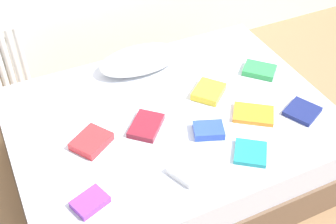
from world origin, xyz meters
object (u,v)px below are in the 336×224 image
at_px(textbook_yellow, 209,92).
at_px(textbook_maroon, 146,126).
at_px(textbook_green, 259,70).
at_px(textbook_purple, 90,202).
at_px(radiator, 0,62).
at_px(textbook_teal, 250,153).
at_px(textbook_navy, 302,111).
at_px(textbook_orange, 253,114).
at_px(pillow, 140,60).
at_px(textbook_blue, 209,130).
at_px(textbook_red, 91,141).
at_px(bed, 171,143).
at_px(textbook_white, 189,169).

bearing_deg(textbook_yellow, textbook_maroon, 152.89).
xyz_separation_m(textbook_maroon, textbook_green, (0.93, 0.17, 0.00)).
bearing_deg(textbook_purple, radiator, 77.29).
height_order(radiator, textbook_teal, radiator).
xyz_separation_m(textbook_navy, textbook_orange, (-0.29, 0.11, -0.00)).
distance_m(textbook_navy, textbook_purple, 1.41).
distance_m(pillow, textbook_blue, 0.78).
height_order(textbook_maroon, textbook_green, textbook_green).
bearing_deg(textbook_red, textbook_purple, -142.35).
bearing_deg(textbook_green, textbook_maroon, -123.69).
xyz_separation_m(radiator, textbook_maroon, (0.68, -1.24, 0.12)).
bearing_deg(textbook_orange, bed, -171.18).
bearing_deg(textbook_maroon, textbook_blue, -79.77).
bearing_deg(radiator, textbook_navy, -43.65).
distance_m(pillow, textbook_navy, 1.14).
height_order(textbook_maroon, textbook_teal, textbook_maroon).
bearing_deg(textbook_blue, textbook_green, 51.95).
bearing_deg(radiator, textbook_yellow, -43.88).
distance_m(textbook_purple, textbook_orange, 1.14).
height_order(radiator, textbook_maroon, radiator).
bearing_deg(textbook_purple, textbook_green, 2.18).
height_order(textbook_maroon, textbook_purple, textbook_purple).
bearing_deg(pillow, textbook_maroon, -109.47).
bearing_deg(textbook_maroon, textbook_navy, -64.86).
distance_m(textbook_white, textbook_green, 1.03).
xyz_separation_m(textbook_white, textbook_orange, (0.57, 0.23, -0.01)).
bearing_deg(bed, textbook_blue, -62.58).
height_order(bed, textbook_green, textbook_green).
height_order(bed, radiator, radiator).
bearing_deg(textbook_maroon, textbook_white, -127.00).
xyz_separation_m(pillow, textbook_navy, (0.73, -0.87, -0.06)).
bearing_deg(textbook_purple, bed, 13.47).
bearing_deg(textbook_teal, bed, 63.50).
xyz_separation_m(textbook_navy, textbook_blue, (-0.62, 0.09, 0.01)).
xyz_separation_m(textbook_teal, textbook_green, (0.48, 0.62, 0.01)).
relative_size(bed, textbook_purple, 11.53).
bearing_deg(pillow, textbook_purple, -125.11).
relative_size(textbook_white, textbook_blue, 1.06).
bearing_deg(textbook_yellow, pillow, 82.12).
xyz_separation_m(bed, textbook_teal, (0.26, -0.49, 0.27)).
height_order(textbook_red, textbook_purple, textbook_red).
bearing_deg(textbook_orange, textbook_purple, -133.92).
relative_size(textbook_white, textbook_green, 0.88).
distance_m(textbook_maroon, textbook_yellow, 0.51).
distance_m(bed, radiator, 1.49).
distance_m(textbook_orange, textbook_yellow, 0.34).
bearing_deg(radiator, textbook_blue, -55.44).
relative_size(pillow, textbook_teal, 3.15).
bearing_deg(textbook_green, textbook_orange, -82.88).
relative_size(radiator, textbook_orange, 2.37).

